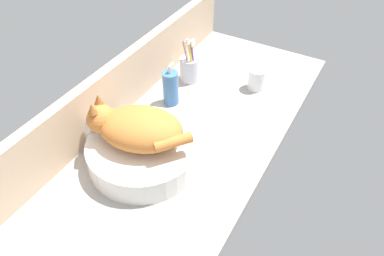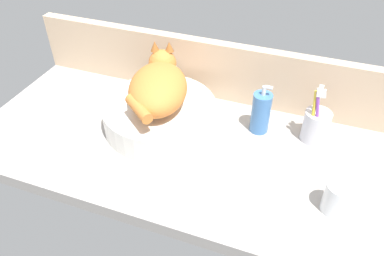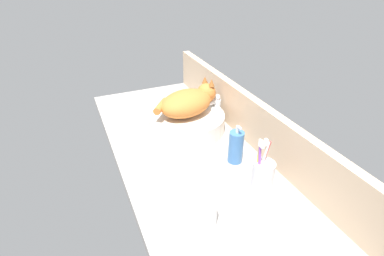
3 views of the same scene
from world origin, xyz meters
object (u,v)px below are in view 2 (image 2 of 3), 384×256
sink_basin (160,115)px  water_glass (336,199)px  faucet (171,78)px  toothbrush_cup (316,125)px  cat (158,85)px  soap_dispenser (261,112)px

sink_basin → water_glass: (53.03, -15.44, -0.47)cm
faucet → toothbrush_cup: (48.00, -6.16, -1.91)cm
sink_basin → cat: bearing=110.2°
soap_dispenser → toothbrush_cup: toothbrush_cup is taller
cat → soap_dispenser: bearing=13.4°
soap_dispenser → toothbrush_cup: 16.15cm
water_glass → sink_basin: bearing=163.8°
faucet → toothbrush_cup: size_ratio=0.73×
sink_basin → faucet: size_ratio=2.52×
water_glass → cat: bearing=162.6°
sink_basin → cat: cat is taller
cat → soap_dispenser: cat is taller
sink_basin → faucet: faucet is taller
cat → toothbrush_cup: 47.35cm
cat → toothbrush_cup: size_ratio=1.70×
sink_basin → faucet: bearing=99.5°
soap_dispenser → cat: bearing=-166.6°
sink_basin → toothbrush_cup: size_ratio=1.84×
soap_dispenser → water_glass: (23.74, -23.84, -3.01)cm
sink_basin → toothbrush_cup: 46.39cm
sink_basin → faucet: 16.38cm
sink_basin → soap_dispenser: (29.30, 8.40, 2.54)cm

